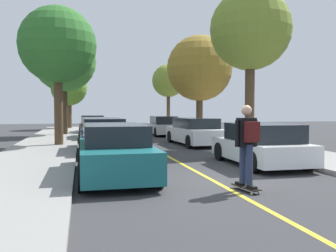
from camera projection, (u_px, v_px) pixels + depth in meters
The scene contains 18 objects.
ground at pixel (215, 182), 9.14m from camera, with size 80.00×80.00×0.00m, color #353538.
sidewalk_left at pixel (4, 189), 8.00m from camera, with size 2.93×56.00×0.14m, color gray.
center_line at pixel (175, 160), 13.03m from camera, with size 0.12×39.20×0.01m, color gold.
parked_car_left_nearest at pixel (114, 151), 9.75m from camera, with size 1.91×4.61×1.42m.
parked_car_left_near at pixel (102, 136), 15.17m from camera, with size 1.93×4.68×1.45m.
parked_car_left_far at pixel (96, 128), 21.90m from camera, with size 1.99×4.41×1.34m.
parked_car_left_farthest at pixel (93, 125), 27.31m from camera, with size 2.02×4.38×1.37m.
parked_car_right_nearest at pixel (261, 145), 11.78m from camera, with size 1.96×4.07×1.36m.
parked_car_right_near at pixel (195, 132), 18.59m from camera, with size 2.01×4.71×1.38m.
parked_car_right_far at pixel (164, 126), 25.62m from camera, with size 1.92×4.45×1.34m.
street_tree_left_nearest at pixel (58, 46), 17.20m from camera, with size 3.64×3.64×6.56m.
street_tree_left_near at pixel (65, 61), 24.55m from camera, with size 4.22×4.22×7.10m.
street_tree_left_far at pixel (69, 88), 33.07m from camera, with size 3.24×3.24×5.26m.
street_tree_right_nearest at pixel (250, 31), 16.56m from camera, with size 3.70×3.70×7.17m.
street_tree_right_near at pixel (200, 69), 23.69m from camera, with size 4.28×4.28×6.51m.
street_tree_right_far at pixel (168, 81), 32.14m from camera, with size 2.90×2.90×5.68m.
skateboard at pixel (246, 187), 8.06m from camera, with size 0.37×0.87×0.10m.
skateboarder at pixel (247, 140), 7.98m from camera, with size 0.59×0.71×1.81m.
Camera 1 is at (-3.26, -8.55, 1.81)m, focal length 38.88 mm.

